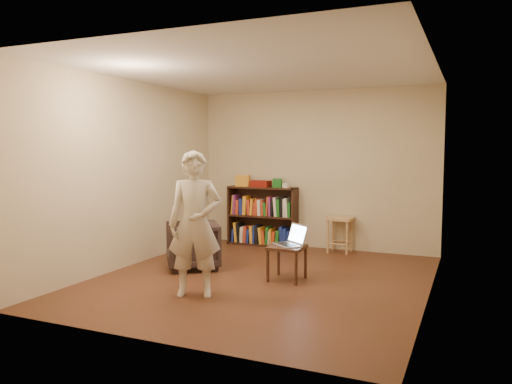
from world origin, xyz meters
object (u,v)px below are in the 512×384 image
at_px(armchair, 192,245).
at_px(person, 195,224).
at_px(bookshelf, 263,219).
at_px(side_table, 287,252).
at_px(laptop, 291,241).
at_px(stool, 340,224).

relative_size(armchair, person, 0.43).
height_order(bookshelf, armchair, bookshelf).
bearing_deg(side_table, laptop, 52.89).
bearing_deg(person, armchair, 99.38).
bearing_deg(bookshelf, side_table, -59.55).
height_order(laptop, person, person).
bearing_deg(stool, person, -106.95).
distance_m(stool, person, 3.12).
relative_size(stool, laptop, 1.15).
distance_m(bookshelf, stool, 1.36).
xyz_separation_m(side_table, laptop, (0.03, 0.04, 0.13)).
relative_size(stool, side_table, 1.29).
bearing_deg(side_table, armchair, 177.54).
relative_size(armchair, laptop, 1.45).
distance_m(stool, armchair, 2.46).
relative_size(armchair, side_table, 1.63).
bearing_deg(stool, bookshelf, 177.30).
xyz_separation_m(stool, person, (-0.90, -2.96, 0.36)).
bearing_deg(laptop, bookshelf, 160.19).
relative_size(bookshelf, stool, 2.14).
height_order(side_table, person, person).
bearing_deg(side_table, bookshelf, 120.45).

